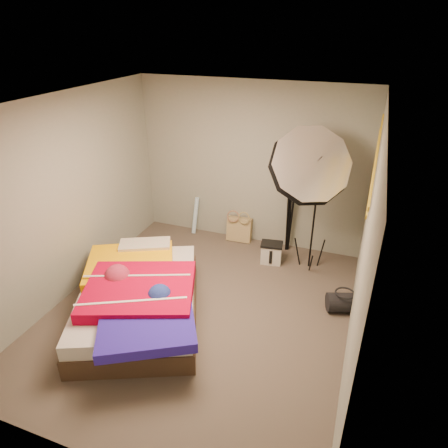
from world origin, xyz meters
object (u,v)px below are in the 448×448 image
at_px(tote_bag, 239,229).
at_px(camera_case, 271,253).
at_px(photo_umbrella, 309,167).
at_px(duffel_bag, 343,302).
at_px(wrapping_roll, 195,215).
at_px(camera_tripod, 290,207).
at_px(bed, 139,298).

height_order(tote_bag, camera_case, tote_bag).
bearing_deg(photo_umbrella, camera_case, 166.99).
distance_m(camera_case, duffel_bag, 1.35).
relative_size(duffel_bag, photo_umbrella, 0.18).
height_order(wrapping_roll, duffel_bag, wrapping_roll).
xyz_separation_m(camera_case, photo_umbrella, (0.43, -0.10, 1.42)).
xyz_separation_m(wrapping_roll, camera_tripod, (1.57, -0.03, 0.42)).
bearing_deg(tote_bag, camera_tripod, -3.79).
xyz_separation_m(bed, photo_umbrella, (1.60, 1.64, 1.29)).
relative_size(wrapping_roll, camera_tripod, 0.49).
bearing_deg(wrapping_roll, bed, -83.32).
height_order(duffel_bag, bed, bed).
distance_m(tote_bag, camera_case, 0.81).
bearing_deg(bed, camera_tripod, 59.07).
height_order(camera_case, photo_umbrella, photo_umbrella).
bearing_deg(photo_umbrella, camera_tripod, 117.89).
bearing_deg(duffel_bag, camera_case, 125.75).
height_order(camera_case, bed, bed).
bearing_deg(duffel_bag, photo_umbrella, 115.79).
distance_m(camera_case, bed, 2.11).
relative_size(tote_bag, wrapping_roll, 0.64).
bearing_deg(duffel_bag, camera_tripod, 109.09).
height_order(bed, camera_tripod, camera_tripod).
height_order(wrapping_roll, photo_umbrella, photo_umbrella).
distance_m(camera_case, photo_umbrella, 1.49).
distance_m(tote_bag, bed, 2.27).
bearing_deg(camera_case, photo_umbrella, -21.40).
distance_m(camera_case, camera_tripod, 0.75).
distance_m(duffel_bag, camera_tripod, 1.68).
bearing_deg(duffel_bag, bed, -176.27).
distance_m(wrapping_roll, bed, 2.24).
distance_m(tote_bag, wrapping_roll, 0.79).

